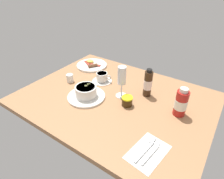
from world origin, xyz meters
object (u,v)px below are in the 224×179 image
object	(u,v)px
cutlery_setting	(148,151)
breakfast_plate	(92,65)
creamer_jug	(70,78)
wine_glass	(122,77)
porridge_bowl	(86,93)
sauce_bottle_red	(181,103)
coffee_cup	(102,78)
jam_jar	(127,101)
sauce_bottle_brown	(148,84)

from	to	relation	value
cutlery_setting	breakfast_plate	xyz separation A→B (cm)	(-72.34, 50.14, 0.68)
creamer_jug	breakfast_plate	distance (cm)	26.98
wine_glass	porridge_bowl	bearing A→B (deg)	-140.88
creamer_jug	cutlery_setting	bearing A→B (deg)	-18.74
porridge_bowl	breakfast_plate	distance (cm)	42.52
porridge_bowl	cutlery_setting	world-z (taller)	porridge_bowl
creamer_jug	sauce_bottle_red	distance (cm)	72.20
cutlery_setting	sauce_bottle_red	xyz separation A→B (cm)	(2.58, 31.38, 7.09)
coffee_cup	sauce_bottle_red	size ratio (longest dim) A/B	0.82
porridge_bowl	creamer_jug	bearing A→B (deg)	159.39
sauce_bottle_red	jam_jar	bearing A→B (deg)	-161.74
porridge_bowl	breakfast_plate	world-z (taller)	porridge_bowl
cutlery_setting	coffee_cup	distance (cm)	62.75
porridge_bowl	breakfast_plate	xyz separation A→B (cm)	(-24.49, 34.68, -2.43)
cutlery_setting	jam_jar	xyz separation A→B (cm)	(-23.98, 22.61, 2.53)
porridge_bowl	creamer_jug	world-z (taller)	porridge_bowl
creamer_jug	sauce_bottle_brown	size ratio (longest dim) A/B	0.34
jam_jar	sauce_bottle_red	xyz separation A→B (cm)	(26.57, 8.77, 4.56)
creamer_jug	coffee_cup	bearing A→B (deg)	35.33
jam_jar	porridge_bowl	bearing A→B (deg)	-163.31
breakfast_plate	sauce_bottle_red	bearing A→B (deg)	-14.05
jam_jar	sauce_bottle_brown	world-z (taller)	sauce_bottle_brown
coffee_cup	sauce_bottle_red	world-z (taller)	sauce_bottle_red
creamer_jug	sauce_bottle_red	bearing A→B (deg)	6.34
creamer_jug	breakfast_plate	size ratio (longest dim) A/B	0.25
cutlery_setting	creamer_jug	distance (cm)	72.94
cutlery_setting	creamer_jug	bearing A→B (deg)	161.26
jam_jar	coffee_cup	bearing A→B (deg)	154.09
sauce_bottle_red	porridge_bowl	bearing A→B (deg)	-162.48
coffee_cup	sauce_bottle_red	xyz separation A→B (cm)	(53.97, -4.55, 4.52)
cutlery_setting	breakfast_plate	size ratio (longest dim) A/B	0.88
coffee_cup	porridge_bowl	bearing A→B (deg)	-80.23
porridge_bowl	creamer_jug	distance (cm)	22.63
breakfast_plate	creamer_jug	bearing A→B (deg)	-82.93
wine_glass	jam_jar	world-z (taller)	wine_glass
wine_glass	creamer_jug	bearing A→B (deg)	-171.96
porridge_bowl	sauce_bottle_brown	distance (cm)	36.80
breakfast_plate	jam_jar	bearing A→B (deg)	-29.65
creamer_jug	porridge_bowl	bearing A→B (deg)	-20.61
creamer_jug	wine_glass	xyz separation A→B (cm)	(37.48, 5.29, 10.09)
sauce_bottle_brown	cutlery_setting	bearing A→B (deg)	-63.22
coffee_cup	breakfast_plate	bearing A→B (deg)	145.86
sauce_bottle_brown	jam_jar	bearing A→B (deg)	-107.18
coffee_cup	sauce_bottle_brown	size ratio (longest dim) A/B	0.76
porridge_bowl	sauce_bottle_brown	bearing A→B (deg)	38.27
porridge_bowl	jam_jar	xyz separation A→B (cm)	(23.87, 7.16, -0.59)
creamer_jug	sauce_bottle_brown	distance (cm)	52.20
wine_glass	jam_jar	xyz separation A→B (cm)	(7.57, -6.10, -10.07)
porridge_bowl	sauce_bottle_red	xyz separation A→B (cm)	(50.44, 15.92, 3.97)
jam_jar	breakfast_plate	distance (cm)	55.67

